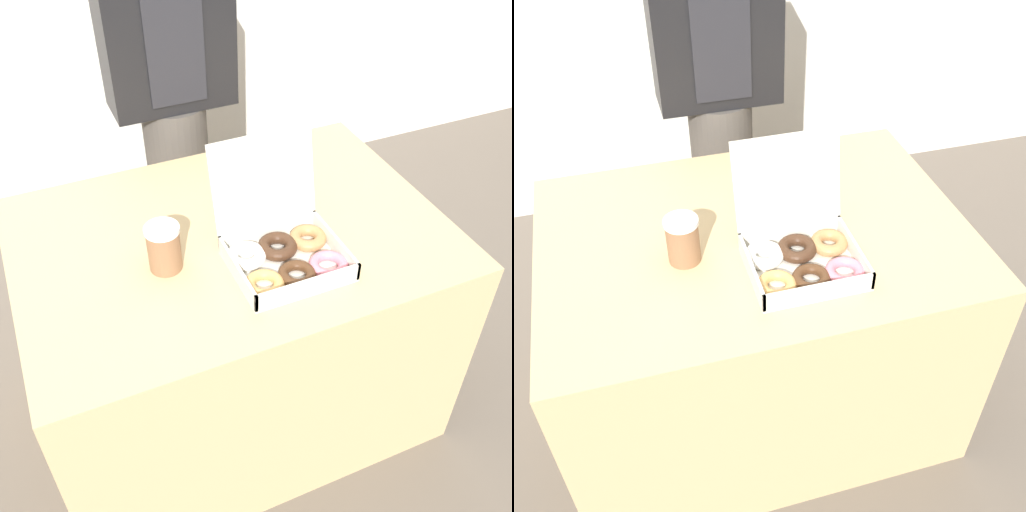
{
  "view_description": "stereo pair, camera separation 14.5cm",
  "coord_description": "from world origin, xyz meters",
  "views": [
    {
      "loc": [
        -0.45,
        -1.21,
        1.8
      ],
      "look_at": [
        -0.01,
        -0.21,
        0.85
      ],
      "focal_mm": 42.0,
      "sensor_mm": 36.0,
      "label": 1
    },
    {
      "loc": [
        -0.32,
        -1.26,
        1.8
      ],
      "look_at": [
        -0.01,
        -0.21,
        0.85
      ],
      "focal_mm": 42.0,
      "sensor_mm": 36.0,
      "label": 2
    }
  ],
  "objects": [
    {
      "name": "coffee_cup",
      "position": [
        -0.21,
        -0.07,
        0.83
      ],
      "size": [
        0.09,
        0.09,
        0.13
      ],
      "color": "#8C6042",
      "rests_on": "table"
    },
    {
      "name": "person_customer",
      "position": [
        0.05,
        0.66,
        0.9
      ],
      "size": [
        0.42,
        0.23,
        1.63
      ],
      "color": "#4C4742",
      "rests_on": "ground_plane"
    },
    {
      "name": "ground_plane",
      "position": [
        0.0,
        0.0,
        0.0
      ],
      "size": [
        14.0,
        14.0,
        0.0
      ],
      "primitive_type": "plane",
      "color": "#665B51"
    },
    {
      "name": "donut_box",
      "position": [
        0.08,
        -0.16,
        0.8
      ],
      "size": [
        0.32,
        0.31,
        0.3
      ],
      "color": "silver",
      "rests_on": "table"
    },
    {
      "name": "table",
      "position": [
        0.0,
        0.0,
        0.38
      ],
      "size": [
        1.18,
        0.84,
        0.76
      ],
      "color": "tan",
      "rests_on": "ground_plane"
    }
  ]
}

